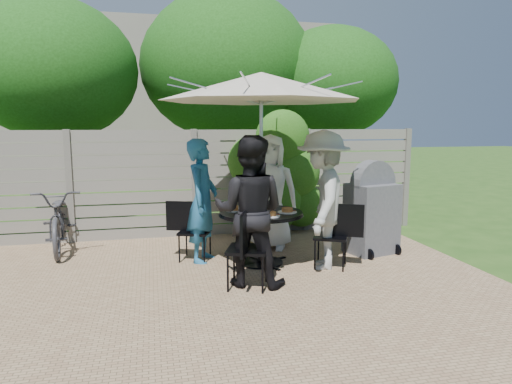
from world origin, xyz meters
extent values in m
plane|color=#264816|center=(0.00, 0.00, 0.00)|extent=(60.00, 60.00, 0.00)
cube|color=#9D805B|center=(0.00, 0.50, 0.01)|extent=(7.00, 6.00, 0.02)
cube|color=slate|center=(0.00, 3.00, 0.93)|extent=(8.00, 0.10, 1.85)
ellipsoid|color=#265A14|center=(1.40, 2.85, 0.90)|extent=(1.20, 0.70, 1.80)
cube|color=gray|center=(0.00, 12.00, 2.50)|extent=(10.00, 6.00, 5.00)
ellipsoid|color=#18440F|center=(-2.50, 5.00, 2.97)|extent=(3.20, 3.20, 2.72)
ellipsoid|color=#18440F|center=(1.00, 5.50, 3.18)|extent=(3.80, 3.80, 3.23)
ellipsoid|color=#18440F|center=(3.20, 4.80, 2.83)|extent=(2.80, 2.80, 2.38)
cylinder|color=black|center=(0.73, 1.20, 0.73)|extent=(1.49, 1.49, 0.03)
cylinder|color=black|center=(0.73, 1.20, 0.37)|extent=(0.08, 0.08, 0.73)
cylinder|color=black|center=(0.73, 1.20, 0.02)|extent=(0.61, 0.61, 0.04)
cylinder|color=silver|center=(0.73, 1.20, 1.24)|extent=(0.05, 0.05, 2.47)
cone|color=beige|center=(0.73, 1.20, 2.42)|extent=(3.52, 3.52, 0.38)
cube|color=black|center=(1.11, 2.08, 0.41)|extent=(0.55, 0.55, 0.03)
cube|color=black|center=(1.20, 2.25, 0.63)|extent=(0.22, 0.37, 0.41)
imported|color=white|center=(1.06, 1.97, 0.89)|extent=(1.02, 0.86, 1.78)
cube|color=black|center=(-0.14, 1.58, 0.42)|extent=(0.53, 0.53, 0.03)
cube|color=black|center=(-0.33, 1.65, 0.65)|extent=(0.40, 0.17, 0.42)
imported|color=#20608D|center=(-0.03, 1.53, 0.87)|extent=(0.63, 0.75, 1.74)
cube|color=black|center=(0.36, 0.33, 0.47)|extent=(0.60, 0.60, 0.04)
cube|color=black|center=(0.28, 0.11, 0.73)|extent=(0.19, 0.45, 0.47)
imported|color=black|center=(0.41, 0.44, 0.90)|extent=(1.08, 0.97, 1.81)
cube|color=black|center=(1.61, 0.83, 0.44)|extent=(0.58, 0.58, 0.03)
cube|color=black|center=(1.80, 0.73, 0.67)|extent=(0.39, 0.23, 0.44)
imported|color=#A5A6A1|center=(1.50, 0.88, 0.93)|extent=(1.10, 1.37, 1.86)
cylinder|color=white|center=(0.88, 1.53, 0.75)|extent=(0.26, 0.26, 0.01)
cylinder|color=#B46B35|center=(0.88, 1.53, 0.78)|extent=(0.15, 0.15, 0.05)
cylinder|color=white|center=(0.40, 1.34, 0.75)|extent=(0.26, 0.26, 0.01)
cylinder|color=#B46B35|center=(0.40, 1.34, 0.78)|extent=(0.15, 0.15, 0.05)
cylinder|color=white|center=(0.59, 0.87, 0.75)|extent=(0.26, 0.26, 0.01)
cylinder|color=#B46B35|center=(0.59, 0.87, 0.78)|extent=(0.15, 0.15, 0.05)
cylinder|color=white|center=(1.07, 1.06, 0.75)|extent=(0.26, 0.26, 0.01)
cylinder|color=#B46B35|center=(1.07, 1.06, 0.78)|extent=(0.15, 0.15, 0.05)
cylinder|color=white|center=(0.78, 0.86, 0.75)|extent=(0.24, 0.24, 0.01)
cylinder|color=#B46B35|center=(0.78, 0.86, 0.78)|extent=(0.14, 0.14, 0.05)
cylinder|color=silver|center=(0.74, 1.48, 0.82)|extent=(0.07, 0.07, 0.14)
cylinder|color=silver|center=(0.45, 1.21, 0.82)|extent=(0.07, 0.07, 0.14)
cylinder|color=silver|center=(0.73, 0.92, 0.82)|extent=(0.07, 0.07, 0.14)
cylinder|color=#59280C|center=(0.70, 1.27, 0.83)|extent=(0.09, 0.09, 0.16)
cylinder|color=#C6B293|center=(0.91, 1.37, 0.81)|extent=(0.08, 0.08, 0.12)
imported|color=#333338|center=(-2.10, 2.60, 0.49)|extent=(0.86, 1.93, 0.98)
cube|color=#57575C|center=(2.47, 1.36, 0.53)|extent=(0.80, 0.69, 1.06)
cylinder|color=#57575C|center=(2.47, 1.36, 1.06)|extent=(0.73, 0.39, 0.70)
camera|label=1|loc=(-0.70, -4.75, 1.93)|focal=32.00mm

